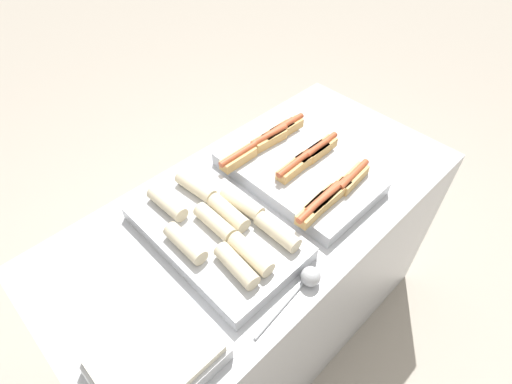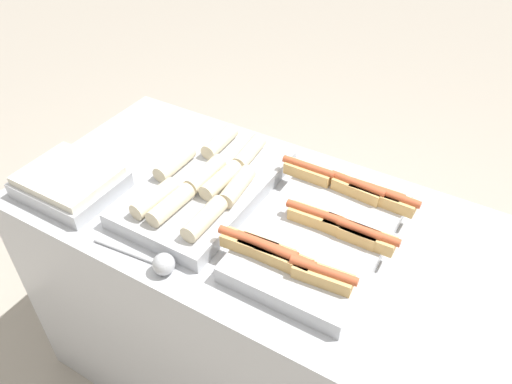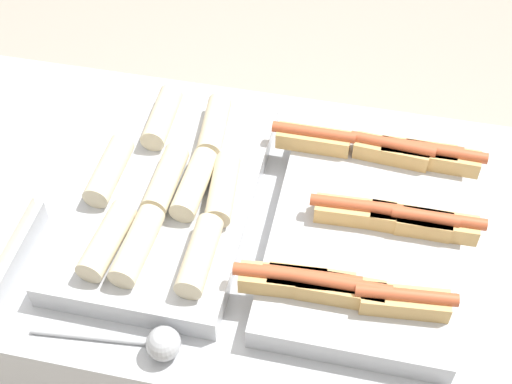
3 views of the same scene
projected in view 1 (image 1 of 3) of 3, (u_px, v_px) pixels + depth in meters
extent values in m
plane|color=#ADA393|center=(259.00, 322.00, 1.98)|extent=(12.00, 12.00, 0.00)
cube|color=#B7BABF|center=(260.00, 274.00, 1.67)|extent=(1.50, 0.74, 0.87)
cube|color=#B7BABF|center=(298.00, 173.00, 1.43)|extent=(0.34, 0.55, 0.05)
cube|color=tan|center=(322.00, 201.00, 1.28)|extent=(0.15, 0.05, 0.04)
cylinder|color=#C15633|center=(323.00, 197.00, 1.26)|extent=(0.17, 0.03, 0.02)
cube|color=tan|center=(239.00, 158.00, 1.42)|extent=(0.15, 0.04, 0.04)
cylinder|color=#C15633|center=(238.00, 154.00, 1.41)|extent=(0.17, 0.02, 0.02)
cube|color=tan|center=(314.00, 210.00, 1.25)|extent=(0.15, 0.06, 0.04)
cylinder|color=#C15633|center=(315.00, 206.00, 1.23)|extent=(0.17, 0.03, 0.02)
cube|color=tan|center=(269.00, 139.00, 1.49)|extent=(0.15, 0.06, 0.04)
cylinder|color=#C15633|center=(269.00, 135.00, 1.48)|extent=(0.17, 0.03, 0.02)
cube|color=tan|center=(333.00, 194.00, 1.30)|extent=(0.15, 0.05, 0.04)
cylinder|color=#C15633|center=(334.00, 190.00, 1.28)|extent=(0.17, 0.02, 0.02)
cube|color=tan|center=(294.00, 168.00, 1.38)|extent=(0.15, 0.05, 0.04)
cylinder|color=#C15633|center=(295.00, 164.00, 1.37)|extent=(0.17, 0.03, 0.02)
cube|color=tan|center=(312.00, 154.00, 1.43)|extent=(0.15, 0.05, 0.04)
cylinder|color=#C15633|center=(313.00, 150.00, 1.42)|extent=(0.17, 0.02, 0.02)
cube|color=tan|center=(321.00, 149.00, 1.46)|extent=(0.15, 0.05, 0.04)
cylinder|color=#C15633|center=(322.00, 145.00, 1.44)|extent=(0.17, 0.03, 0.02)
cube|color=tan|center=(353.00, 178.00, 1.35)|extent=(0.15, 0.06, 0.04)
cylinder|color=#C15633|center=(354.00, 174.00, 1.33)|extent=(0.17, 0.04, 0.02)
cube|color=tan|center=(287.00, 128.00, 1.54)|extent=(0.15, 0.05, 0.04)
cylinder|color=#C15633|center=(287.00, 124.00, 1.53)|extent=(0.17, 0.03, 0.02)
cube|color=tan|center=(278.00, 133.00, 1.52)|extent=(0.15, 0.05, 0.04)
cylinder|color=#C15633|center=(278.00, 129.00, 1.51)|extent=(0.17, 0.02, 0.02)
cube|color=#B7BABF|center=(216.00, 232.00, 1.24)|extent=(0.33, 0.55, 0.05)
cylinder|color=beige|center=(214.00, 222.00, 1.21)|extent=(0.05, 0.15, 0.05)
cylinder|color=beige|center=(229.00, 213.00, 1.23)|extent=(0.05, 0.15, 0.05)
cylinder|color=beige|center=(186.00, 244.00, 1.15)|extent=(0.05, 0.15, 0.05)
cylinder|color=beige|center=(237.00, 266.00, 1.10)|extent=(0.06, 0.16, 0.05)
cylinder|color=beige|center=(277.00, 232.00, 1.18)|extent=(0.05, 0.15, 0.05)
cylinder|color=beige|center=(196.00, 187.00, 1.31)|extent=(0.06, 0.16, 0.05)
cylinder|color=beige|center=(242.00, 203.00, 1.26)|extent=(0.06, 0.16, 0.05)
cylinder|color=beige|center=(167.00, 203.00, 1.26)|extent=(0.05, 0.15, 0.05)
cylinder|color=beige|center=(251.00, 254.00, 1.13)|extent=(0.06, 0.15, 0.05)
cube|color=#B7BABF|center=(157.00, 360.00, 0.97)|extent=(0.29, 0.24, 0.05)
cube|color=silver|center=(154.00, 354.00, 0.94)|extent=(0.26, 0.22, 0.02)
cylinder|color=#B2B5BA|center=(282.00, 307.00, 1.09)|extent=(0.23, 0.03, 0.01)
sphere|color=#B2B5BA|center=(311.00, 276.00, 1.13)|extent=(0.06, 0.06, 0.06)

